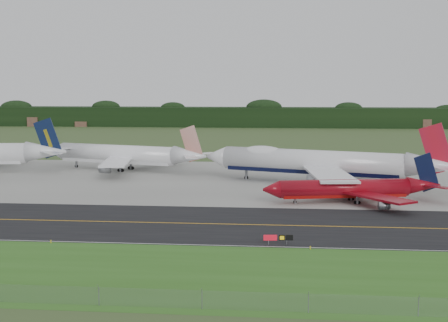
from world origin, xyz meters
TOP-DOWN VIEW (x-y plane):
  - ground at (0.00, 0.00)m, footprint 600.00×600.00m
  - grass_verge at (0.00, -35.00)m, footprint 400.00×30.00m
  - taxiway at (0.00, -4.00)m, footprint 400.00×32.00m
  - apron at (0.00, 51.00)m, footprint 400.00×78.00m
  - taxiway_centreline at (0.00, -4.00)m, footprint 400.00×0.40m
  - taxiway_edge_line at (0.00, -19.50)m, footprint 400.00×0.25m
  - perimeter_fence at (0.00, -48.00)m, footprint 320.00×0.10m
  - horizon_treeline at (0.00, 273.76)m, footprint 700.00×25.00m
  - jet_ba_747 at (12.47, 44.71)m, footprint 64.52×52.06m
  - jet_red_737 at (18.43, 20.35)m, footprint 39.70×31.87m
  - jet_star_tail at (-44.22, 65.90)m, footprint 52.83×43.14m
  - taxiway_sign at (2.33, -17.99)m, footprint 4.70×0.70m
  - edge_marker_left at (-34.26, -20.50)m, footprint 0.16×0.16m
  - edge_marker_center at (7.36, -20.50)m, footprint 0.16×0.16m

SIDE VIEW (x-z plane):
  - ground at x=0.00m, z-range 0.00..0.00m
  - grass_verge at x=0.00m, z-range 0.00..0.01m
  - apron at x=0.00m, z-range 0.00..0.01m
  - taxiway at x=0.00m, z-range 0.00..0.02m
  - taxiway_centreline at x=0.00m, z-range 0.03..0.03m
  - taxiway_edge_line at x=0.00m, z-range 0.03..0.03m
  - edge_marker_left at x=-34.26m, z-range 0.00..0.50m
  - edge_marker_center at x=7.36m, z-range 0.00..0.50m
  - perimeter_fence at x=0.00m, z-range -158.90..161.10m
  - taxiway_sign at x=2.33m, z-range 0.32..1.89m
  - jet_red_737 at x=18.43m, z-range -2.41..8.37m
  - jet_star_tail at x=-44.22m, z-range -2.36..11.83m
  - horizon_treeline at x=0.00m, z-range -0.53..11.47m
  - jet_ba_747 at x=12.47m, z-range -2.66..14.00m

